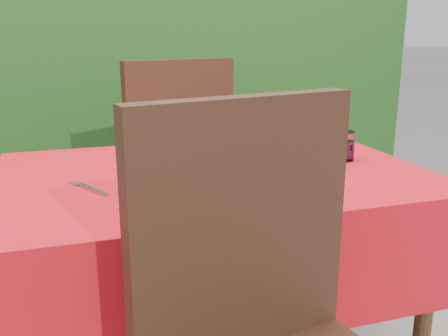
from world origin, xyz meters
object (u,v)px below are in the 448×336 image
object	(u,v)px
pasta_plate	(220,143)
fork	(92,189)
pizza_plate	(228,176)
water_glass	(343,147)
chair_far	(170,164)
wine_glass	(306,114)

from	to	relation	value
pasta_plate	fork	size ratio (longest dim) A/B	1.53
pizza_plate	water_glass	xyz separation A→B (m)	(0.44, 0.15, 0.02)
chair_far	fork	distance (m)	0.85
water_glass	fork	size ratio (longest dim) A/B	0.52
wine_glass	chair_far	bearing A→B (deg)	128.82
pizza_plate	pasta_plate	size ratio (longest dim) A/B	1.26
chair_far	wine_glass	xyz separation A→B (m)	(0.39, -0.49, 0.27)
pizza_plate	pasta_plate	xyz separation A→B (m)	(0.09, 0.38, 0.00)
pizza_plate	pasta_plate	world-z (taller)	pasta_plate
water_glass	wine_glass	size ratio (longest dim) A/B	0.52
chair_far	pasta_plate	size ratio (longest dim) A/B	3.74
wine_glass	fork	world-z (taller)	wine_glass
pizza_plate	wine_glass	xyz separation A→B (m)	(0.40, 0.33, 0.10)
pasta_plate	wine_glass	world-z (taller)	wine_glass
wine_glass	pizza_plate	bearing A→B (deg)	-140.26
pizza_plate	pasta_plate	distance (m)	0.39
pasta_plate	fork	xyz separation A→B (m)	(-0.45, -0.32, -0.03)
pasta_plate	water_glass	size ratio (longest dim) A/B	2.97
chair_far	fork	bearing A→B (deg)	50.20
pizza_plate	wine_glass	world-z (taller)	wine_glass
chair_far	fork	xyz separation A→B (m)	(-0.36, -0.75, 0.15)
pizza_plate	fork	distance (m)	0.36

